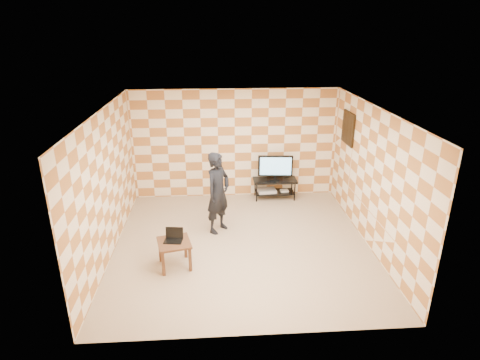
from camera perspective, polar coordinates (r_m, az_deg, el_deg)
name	(u,v)px	position (r m, az deg, el deg)	size (l,w,h in m)	color
floor	(242,245)	(8.10, 0.29, -9.16)	(5.00, 5.00, 0.00)	tan
wall_back	(235,144)	(9.86, -0.75, 5.11)	(5.00, 0.02, 2.70)	beige
wall_front	(256,253)	(5.27, 2.31, -10.31)	(5.00, 0.02, 2.70)	beige
wall_left	(106,185)	(7.74, -18.48, -0.69)	(0.02, 5.00, 2.70)	beige
wall_right	(372,178)	(8.07, 18.32, 0.21)	(0.02, 5.00, 2.70)	beige
ceiling	(242,110)	(7.11, 0.33, 9.91)	(5.00, 5.00, 0.02)	white
wall_art	(348,128)	(9.27, 15.13, 7.14)	(0.04, 0.72, 0.72)	black
tv_stand	(275,184)	(10.03, 4.96, -0.63)	(1.07, 0.48, 0.50)	black
tv	(275,166)	(9.86, 5.05, 1.93)	(0.85, 0.18, 0.62)	black
dvd_player	(267,191)	(10.06, 3.82, -1.51)	(0.45, 0.32, 0.07)	#BDBDBF
game_console	(284,191)	(10.13, 6.31, -1.52)	(0.20, 0.14, 0.04)	silver
side_table	(174,246)	(7.33, -9.34, -9.26)	(0.68, 0.68, 0.50)	#3C2615
laptop	(174,237)	(7.32, -9.40, -8.07)	(0.35, 0.29, 0.21)	black
person	(218,193)	(8.26, -3.14, -1.84)	(0.63, 0.41, 1.73)	black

